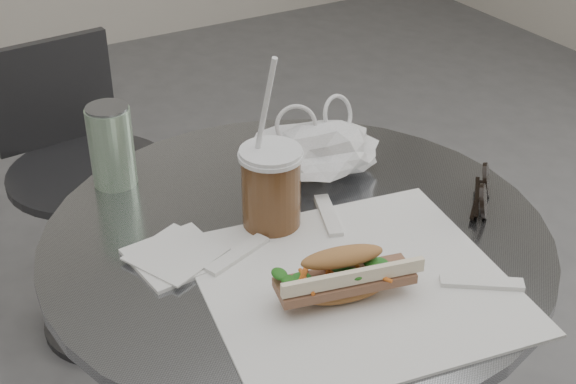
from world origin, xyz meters
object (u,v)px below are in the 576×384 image
drink_can (111,146)px  chair_far (90,212)px  cafe_table (296,367)px  iced_coffee (271,187)px  banh_mi (344,276)px  sunglasses (483,193)px

drink_can → chair_far: bearing=81.2°
cafe_table → iced_coffee: 0.34m
chair_far → iced_coffee: 0.95m
chair_far → iced_coffee: (0.07, -0.82, 0.48)m
cafe_table → drink_can: 0.47m
iced_coffee → cafe_table: bearing=-53.9°
drink_can → banh_mi: bearing=-70.7°
drink_can → cafe_table: bearing=-55.9°
cafe_table → iced_coffee: (-0.02, 0.03, 0.34)m
sunglasses → banh_mi: bearing=151.0°
banh_mi → sunglasses: banh_mi is taller
iced_coffee → sunglasses: iced_coffee is taller
cafe_table → banh_mi: (-0.03, -0.17, 0.31)m
cafe_table → chair_far: size_ratio=1.03×
sunglasses → drink_can: bearing=98.7°
banh_mi → drink_can: size_ratio=1.73×
banh_mi → drink_can: (-0.16, 0.44, 0.03)m
chair_far → sunglasses: 1.10m
chair_far → sunglasses: sunglasses is taller
chair_far → iced_coffee: bearing=89.4°
banh_mi → iced_coffee: iced_coffee is taller
cafe_table → chair_far: cafe_table is taller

